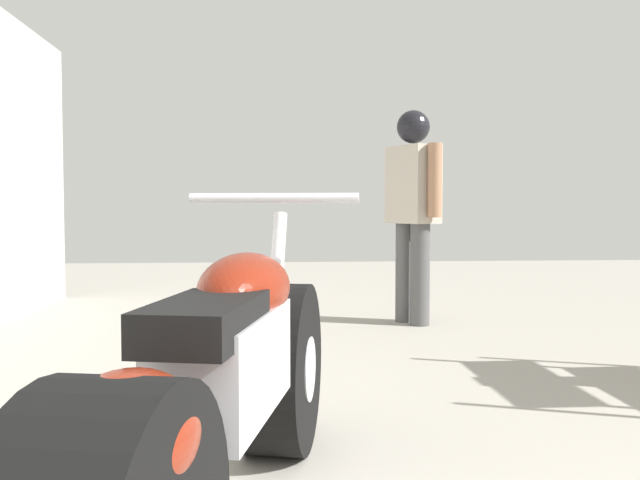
{
  "coord_description": "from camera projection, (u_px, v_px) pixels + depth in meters",
  "views": [
    {
      "loc": [
        -0.81,
        0.01,
        0.99
      ],
      "look_at": [
        -0.54,
        3.55,
        0.82
      ],
      "focal_mm": 38.62,
      "sensor_mm": 36.0,
      "label": 1
    }
  ],
  "objects": [
    {
      "name": "ground_plane",
      "position": [
        418.0,
        390.0,
        3.72
      ],
      "size": [
        17.47,
        17.47,
        0.0
      ],
      "primitive_type": "plane",
      "color": "#9E998E"
    },
    {
      "name": "motorcycle_maroon_cruiser",
      "position": [
        221.0,
        405.0,
        1.96
      ],
      "size": [
        0.83,
        2.24,
        1.05
      ],
      "color": "black",
      "rests_on": "ground_plane"
    },
    {
      "name": "mechanic_in_blue",
      "position": [
        413.0,
        196.0,
        5.81
      ],
      "size": [
        0.43,
        0.69,
        1.81
      ],
      "color": "#4C4C4C",
      "rests_on": "ground_plane"
    }
  ]
}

